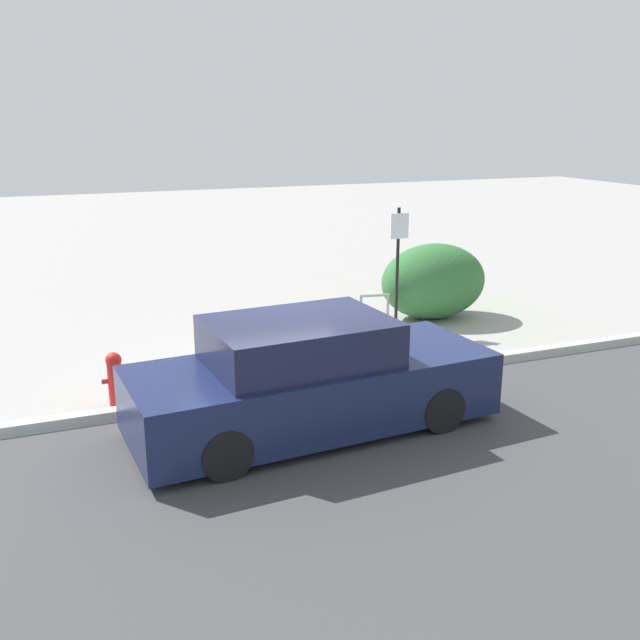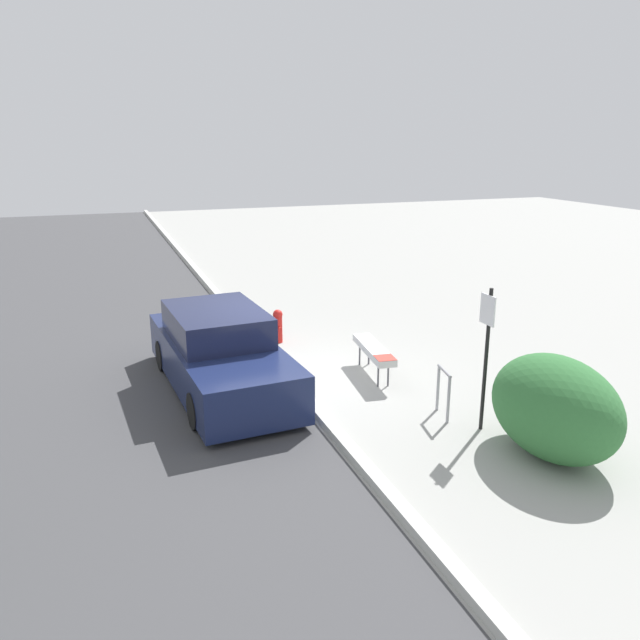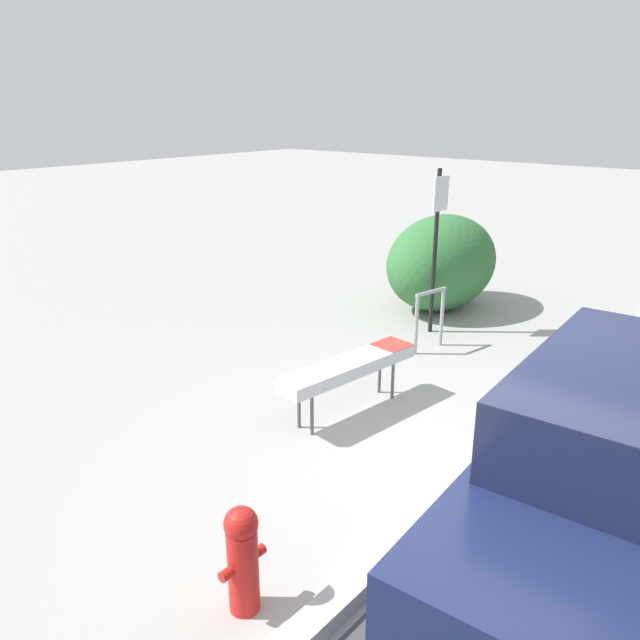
# 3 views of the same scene
# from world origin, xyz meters

# --- Properties ---
(ground_plane) EXTENTS (60.00, 60.00, 0.00)m
(ground_plane) POSITION_xyz_m (0.00, 0.00, 0.00)
(ground_plane) COLOR #9E9E99
(curb) EXTENTS (60.00, 0.20, 0.13)m
(curb) POSITION_xyz_m (0.00, 0.00, 0.07)
(curb) COLOR #B7B7B2
(curb) RESTS_ON ground_plane
(bench) EXTENTS (1.75, 0.56, 0.60)m
(bench) POSITION_xyz_m (0.35, 1.64, 0.52)
(bench) COLOR #515156
(bench) RESTS_ON ground_plane
(bike_rack) EXTENTS (0.55, 0.15, 0.83)m
(bike_rack) POSITION_xyz_m (2.46, 1.93, 0.50)
(bike_rack) COLOR #99999E
(bike_rack) RESTS_ON ground_plane
(sign_post) EXTENTS (0.36, 0.08, 2.30)m
(sign_post) POSITION_xyz_m (3.08, 2.25, 1.38)
(sign_post) COLOR black
(sign_post) RESTS_ON ground_plane
(fire_hydrant) EXTENTS (0.36, 0.22, 0.77)m
(fire_hydrant) POSITION_xyz_m (-2.24, 0.48, 0.41)
(fire_hydrant) COLOR red
(fire_hydrant) RESTS_ON ground_plane
(shrub_hedge) EXTENTS (2.18, 1.50, 1.49)m
(shrub_hedge) POSITION_xyz_m (4.14, 2.73, 0.75)
(shrub_hedge) COLOR #337038
(shrub_hedge) RESTS_ON ground_plane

